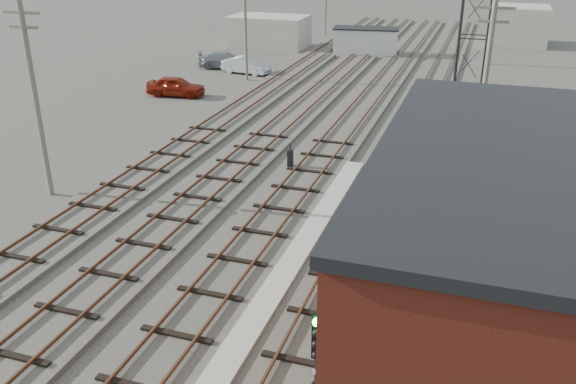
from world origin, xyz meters
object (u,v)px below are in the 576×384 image
at_px(car_red, 176,86).
at_px(signal_mast, 317,373).
at_px(switch_stand, 290,158).
at_px(car_silver, 246,65).
at_px(site_trailer, 366,41).
at_px(car_grey, 225,60).

bearing_deg(car_red, signal_mast, -153.86).
relative_size(switch_stand, car_red, 0.30).
distance_m(switch_stand, car_silver, 23.22).
height_order(switch_stand, site_trailer, site_trailer).
distance_m(site_trailer, car_red, 22.72).
xyz_separation_m(signal_mast, car_grey, (-19.80, 39.68, -1.61)).
xyz_separation_m(switch_stand, car_red, (-12.90, 11.74, 0.13)).
relative_size(signal_mast, car_red, 0.91).
bearing_deg(car_silver, car_grey, 68.59).
relative_size(car_silver, car_grey, 0.87).
bearing_deg(car_silver, signal_mast, -148.01).
bearing_deg(switch_stand, signal_mast, -80.86).
relative_size(switch_stand, site_trailer, 0.19).
bearing_deg(switch_stand, car_silver, 106.78).
bearing_deg(car_silver, switch_stand, -144.60).
relative_size(signal_mast, site_trailer, 0.59).
height_order(car_red, car_silver, car_red).
distance_m(site_trailer, car_silver, 14.03).
bearing_deg(car_silver, car_red, 174.18).
bearing_deg(car_red, site_trailer, -34.04).
distance_m(car_red, car_silver, 9.10).
xyz_separation_m(car_red, car_grey, (-0.50, 10.32, -0.03)).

